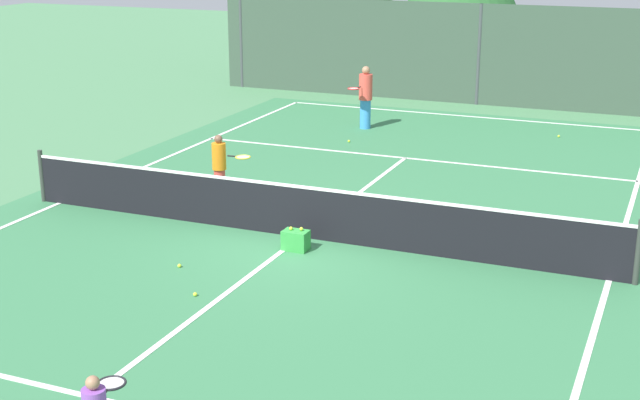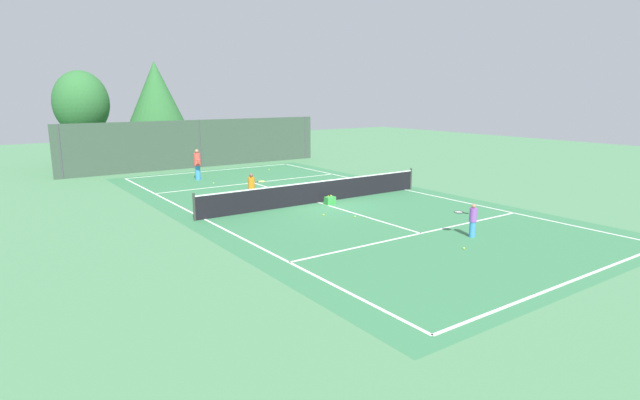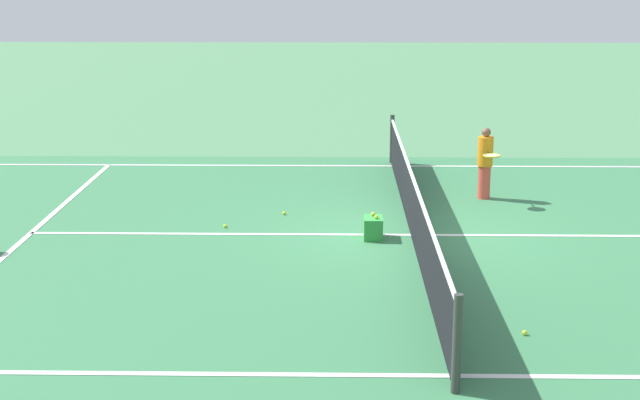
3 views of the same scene
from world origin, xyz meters
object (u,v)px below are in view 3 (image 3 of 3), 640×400
Objects in this scene: tennis_ball_0 at (525,333)px; tennis_ball_1 at (225,226)px; tennis_ball_4 at (284,213)px; ball_crate at (373,228)px; player_2 at (485,162)px.

tennis_ball_0 is 6.32m from tennis_ball_1.
ball_crate is at bearing 46.67° from tennis_ball_4.
player_2 reaches higher than tennis_ball_0.
player_2 is 6.92m from tennis_ball_0.
tennis_ball_4 is at bearing 132.06° from tennis_ball_1.
ball_crate reaches higher than tennis_ball_1.
ball_crate is 6.89× the size of tennis_ball_0.
tennis_ball_1 is (-0.59, -2.52, -0.15)m from ball_crate.
tennis_ball_1 and tennis_ball_4 have the same top height.
player_2 is 20.95× the size of tennis_ball_1.
tennis_ball_4 is (1.28, -3.79, -0.68)m from player_2.
tennis_ball_1 is at bearing -47.94° from tennis_ball_4.
player_2 is at bearing 175.44° from tennis_ball_0.
player_2 is 3.58m from ball_crate.
player_2 is 20.95× the size of tennis_ball_4.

